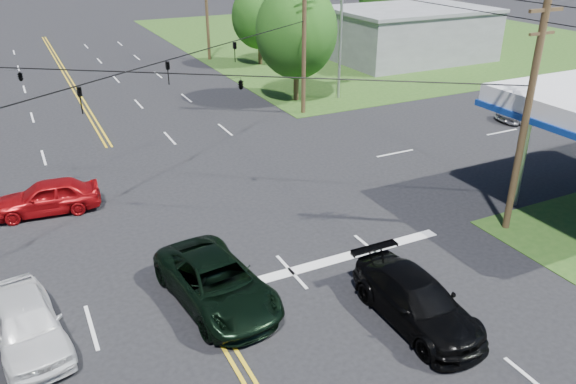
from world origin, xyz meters
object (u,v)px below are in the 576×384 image
pickup_dkgreen (217,283)px  tree_right_b (259,17)px  pole_se (527,114)px  pole_right_far (206,3)px  suv_black (416,301)px  tree_right_a (296,31)px  pickup_white (26,323)px  pole_ne (304,39)px  retail_ne (408,35)px

pickup_dkgreen → tree_right_b: bearing=57.0°
pole_se → pole_right_far: (0.00, 37.00, 0.25)m
pole_se → pickup_dkgreen: pole_se is taller
pole_right_far → pickup_dkgreen: size_ratio=1.81×
tree_right_b → suv_black: tree_right_b is taller
pole_se → tree_right_a: size_ratio=1.16×
tree_right_a → pickup_white: bearing=-133.9°
tree_right_b → pole_right_far: bearing=131.2°
pickup_white → tree_right_b: bearing=47.8°
pole_ne → pole_right_far: size_ratio=0.95×
pole_se → pickup_white: 18.73m
pole_right_far → retail_ne: bearing=-25.2°
pickup_white → suv_black: bearing=-28.9°
pickup_dkgreen → pole_ne: bearing=47.7°
tree_right_a → pole_se: bearing=-92.7°
pole_right_far → suv_black: (-7.23, -40.20, -4.42)m
pickup_dkgreen → suv_black: bearing=-41.8°
tree_right_a → pickup_dkgreen: size_ratio=1.48×
pole_ne → tree_right_b: size_ratio=1.34×
pole_ne → pickup_white: bearing=-137.0°
retail_ne → suv_black: (-24.23, -32.20, -1.45)m
retail_ne → tree_right_b: bearing=163.5°
pole_ne → pole_se: bearing=-90.0°
pole_se → pole_right_far: bearing=90.0°
pole_se → pole_right_far: size_ratio=0.95×
suv_black → pole_se: bearing=24.2°
pickup_dkgreen → pole_se: bearing=-9.1°
tree_right_a → pickup_white: size_ratio=1.78×
tree_right_a → suv_black: (-8.23, -24.20, -4.12)m
retail_ne → pickup_dkgreen: (-29.50, -28.50, -1.43)m
tree_right_a → suv_black: tree_right_a is taller
tree_right_a → tree_right_b: (2.50, 12.00, -0.65)m
retail_ne → pole_ne: (-17.00, -11.00, 2.72)m
retail_ne → tree_right_a: 18.09m
pickup_white → pole_right_far: bearing=55.1°
tree_right_a → suv_black: bearing=-108.8°
pole_se → tree_right_b: size_ratio=1.34×
pole_right_far → tree_right_b: 5.40m
tree_right_b → pickup_white: (-21.74, -32.00, -3.43)m
retail_ne → tree_right_b: 14.22m
pole_ne → tree_right_b: 15.42m
pole_ne → tree_right_a: 3.16m
tree_right_b → pickup_white: tree_right_b is taller
suv_black → pickup_white: size_ratio=1.12×
retail_ne → tree_right_a: size_ratio=1.71×
tree_right_a → tree_right_b: size_ratio=1.15×
pole_ne → tree_right_a: pole_ne is taller
pole_ne → suv_black: pole_ne is taller
pole_right_far → pickup_white: size_ratio=2.17×
tree_right_b → pickup_white: bearing=-124.2°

